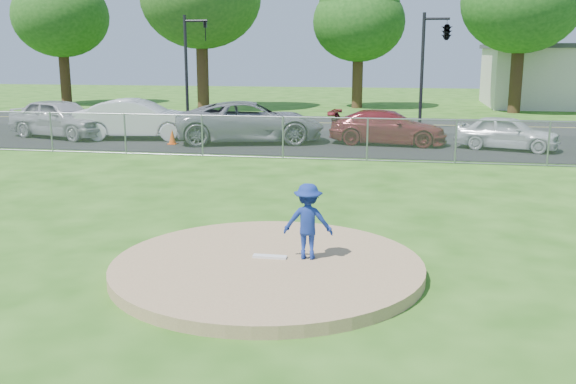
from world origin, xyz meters
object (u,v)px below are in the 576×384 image
parked_car_gray (250,122)px  pitcher (308,221)px  traffic_signal_left (190,60)px  traffic_cone (172,137)px  parked_car_white (138,119)px  traffic_signal_center (444,34)px  tree_center (359,10)px  parked_car_darkred (388,127)px  tree_far_left (60,4)px  parked_car_silver (61,118)px  parked_car_pearl (507,133)px

parked_car_gray → pitcher: bearing=-177.8°
traffic_signal_left → traffic_cone: size_ratio=8.99×
traffic_signal_left → parked_car_white: (-0.46, -5.91, -2.49)m
traffic_signal_center → traffic_cone: size_ratio=8.99×
tree_center → parked_car_darkred: size_ratio=2.05×
traffic_signal_left → parked_car_white: size_ratio=1.07×
tree_far_left → parked_car_silver: 20.33m
tree_far_left → traffic_signal_left: tree_far_left is taller
parked_car_darkred → parked_car_pearl: bearing=-93.2°
tree_center → traffic_signal_center: 13.12m
tree_center → parked_car_pearl: size_ratio=2.53×
pitcher → parked_car_darkred: bearing=-96.2°
traffic_signal_center → parked_car_darkred: traffic_signal_center is taller
traffic_signal_center → pitcher: traffic_signal_center is taller
traffic_cone → parked_car_white: parked_car_white is taller
tree_far_left → parked_car_darkred: tree_far_left is taller
traffic_signal_center → parked_car_pearl: bearing=-70.3°
parked_car_pearl → parked_car_darkred: bearing=98.8°
traffic_signal_left → pitcher: size_ratio=4.19×
traffic_signal_center → parked_car_pearl: (2.26, -6.32, -3.94)m
traffic_cone → traffic_signal_left: bearing=102.3°
traffic_signal_center → parked_car_silver: (-16.79, -6.05, -3.74)m
traffic_signal_left → parked_car_pearl: bearing=-22.8°
tree_center → parked_car_gray: bearing=-99.9°
tree_far_left → traffic_signal_center: (25.97, -11.00, -2.45)m
tree_center → parked_car_silver: bearing=-123.2°
traffic_signal_center → parked_car_white: size_ratio=1.07×
traffic_signal_left → traffic_signal_center: same height
tree_center → traffic_signal_left: 14.63m
traffic_signal_left → traffic_signal_center: (12.73, -0.00, 1.25)m
parked_car_white → tree_center: bearing=-34.0°
parked_car_silver → parked_car_gray: (8.67, -0.02, -0.00)m
traffic_signal_left → parked_car_silver: 7.69m
tree_center → parked_car_gray: 19.18m
traffic_signal_left → parked_car_white: bearing=-94.4°
traffic_signal_left → pitcher: 23.78m
traffic_signal_left → parked_car_pearl: (14.99, -6.32, -2.69)m
traffic_signal_center → traffic_cone: 13.98m
parked_car_darkred → traffic_signal_center: bearing=-17.8°
traffic_signal_left → parked_car_gray: size_ratio=0.90×
tree_center → parked_car_darkred: bearing=-81.7°
parked_car_gray → tree_far_left: bearing=31.4°
traffic_cone → parked_car_white: size_ratio=0.12×
traffic_signal_center → parked_car_silver: 18.23m
traffic_cone → parked_car_white: 2.50m
tree_far_left → traffic_cone: bearing=-50.9°
parked_car_darkred → tree_far_left: bearing=59.8°
parked_car_silver → parked_car_pearl: parked_car_silver is taller
parked_car_gray → traffic_signal_left: bearing=22.4°
tree_far_left → parked_car_white: tree_far_left is taller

